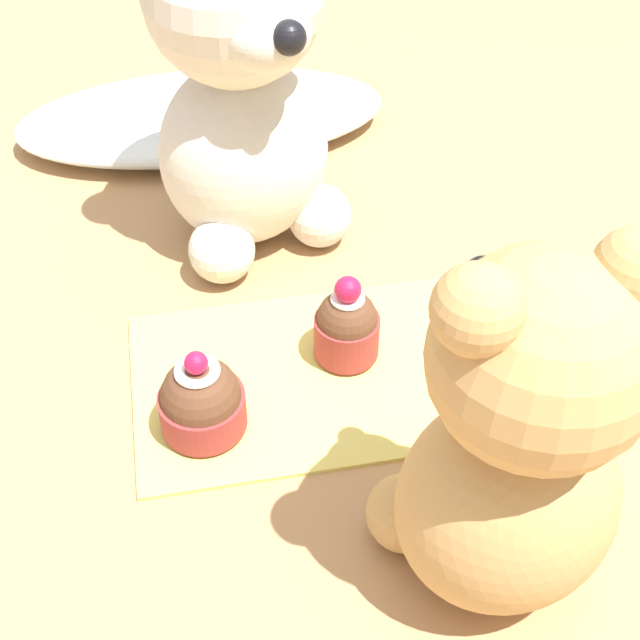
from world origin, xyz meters
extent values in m
plane|color=tan|center=(0.00, 0.00, 0.00)|extent=(4.00, 4.00, 0.00)
cube|color=#E0D166|center=(0.00, 0.00, 0.00)|extent=(0.26, 0.17, 0.01)
ellipsoid|color=white|center=(-0.05, 0.33, 0.02)|extent=(0.35, 0.16, 0.04)
ellipsoid|color=silver|center=(-0.03, 0.18, 0.08)|extent=(0.17, 0.16, 0.15)
ellipsoid|color=silver|center=(-0.01, 0.13, 0.20)|extent=(0.08, 0.07, 0.05)
sphere|color=black|center=(0.00, 0.11, 0.21)|extent=(0.02, 0.02, 0.02)
sphere|color=silver|center=(-0.06, 0.12, 0.03)|extent=(0.05, 0.05, 0.05)
sphere|color=silver|center=(0.03, 0.15, 0.03)|extent=(0.05, 0.05, 0.05)
ellipsoid|color=tan|center=(0.07, -0.17, 0.07)|extent=(0.14, 0.12, 0.14)
sphere|color=tan|center=(0.07, -0.17, 0.18)|extent=(0.11, 0.11, 0.11)
ellipsoid|color=tan|center=(0.06, -0.13, 0.17)|extent=(0.06, 0.05, 0.04)
sphere|color=black|center=(0.06, -0.11, 0.18)|extent=(0.02, 0.02, 0.02)
sphere|color=tan|center=(0.11, -0.16, 0.22)|extent=(0.04, 0.04, 0.04)
sphere|color=tan|center=(0.03, -0.17, 0.22)|extent=(0.04, 0.04, 0.04)
sphere|color=tan|center=(0.10, -0.13, 0.02)|extent=(0.05, 0.05, 0.05)
sphere|color=tan|center=(0.03, -0.14, 0.02)|extent=(0.05, 0.05, 0.05)
cylinder|color=#993333|center=(0.02, 0.02, 0.02)|extent=(0.05, 0.05, 0.03)
sphere|color=brown|center=(0.02, 0.02, 0.04)|extent=(0.04, 0.04, 0.04)
cylinder|color=white|center=(0.02, 0.02, 0.06)|extent=(0.02, 0.02, 0.00)
sphere|color=#B71947|center=(0.02, 0.02, 0.07)|extent=(0.02, 0.02, 0.02)
cylinder|color=#993333|center=(-0.08, -0.03, 0.02)|extent=(0.06, 0.06, 0.03)
sphere|color=brown|center=(-0.08, -0.03, 0.03)|extent=(0.05, 0.05, 0.05)
cylinder|color=white|center=(-0.08, -0.03, 0.06)|extent=(0.03, 0.03, 0.00)
sphere|color=#B71947|center=(-0.08, -0.03, 0.06)|extent=(0.02, 0.02, 0.02)
camera|label=1|loc=(-0.08, -0.42, 0.47)|focal=50.00mm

